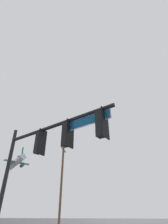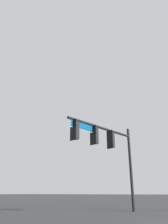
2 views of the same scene
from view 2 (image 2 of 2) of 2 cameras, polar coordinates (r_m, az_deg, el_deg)
name	(u,v)px [view 2 (image 2 of 2)]	position (r m, az deg, el deg)	size (l,w,h in m)	color
signal_pole_near	(106,143)	(15.34, 5.87, -8.09)	(6.43, 1.80, 6.08)	black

